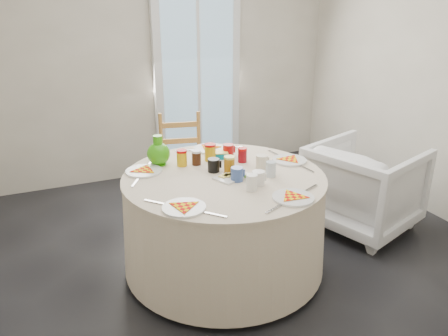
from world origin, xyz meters
name	(u,v)px	position (x,y,z in m)	size (l,w,h in m)	color
floor	(239,256)	(0.00, 0.00, 0.00)	(4.00, 4.00, 0.00)	black
wall_back	(161,59)	(0.00, 2.00, 1.30)	(4.00, 0.02, 2.60)	#BCB5A3
glass_door	(198,80)	(0.40, 1.95, 1.05)	(1.00, 0.08, 2.10)	silver
table	(224,222)	(-0.16, -0.08, 0.38)	(1.46, 1.46, 0.74)	beige
wooden_chair	(183,164)	(-0.13, 0.95, 0.47)	(0.41, 0.39, 0.93)	#A8783F
armchair	(364,186)	(1.20, 0.02, 0.39)	(0.81, 0.76, 0.84)	white
place_settings	(224,172)	(-0.16, -0.08, 0.77)	(1.41, 1.41, 0.03)	white
jar_cluster	(211,155)	(-0.16, 0.16, 0.82)	(0.51, 0.25, 0.15)	#8B390E
butter_tub	(219,153)	(-0.05, 0.26, 0.79)	(0.13, 0.09, 0.05)	#007B98
green_pitcher	(158,149)	(-0.52, 0.31, 0.87)	(0.17, 0.17, 0.22)	#359E0F
cheese_platter	(232,174)	(-0.13, -0.14, 0.77)	(0.24, 0.15, 0.03)	white
mugs_glasses	(244,165)	(-0.02, -0.11, 0.81)	(0.64, 0.64, 0.12)	#AB9FA1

